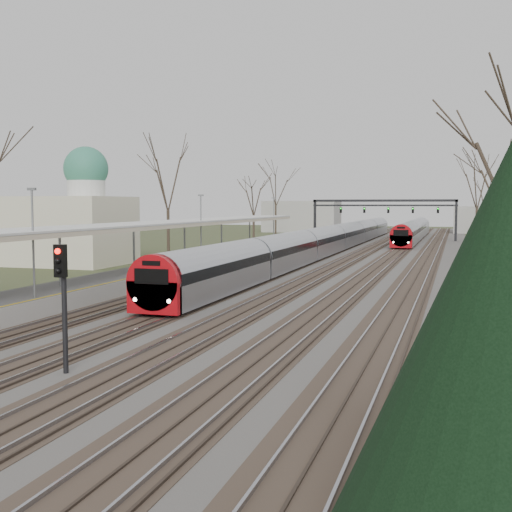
{
  "coord_description": "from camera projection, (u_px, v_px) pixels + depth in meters",
  "views": [
    {
      "loc": [
        10.7,
        -10.71,
        5.29
      ],
      "look_at": [
        -1.63,
        28.53,
        2.0
      ],
      "focal_mm": 45.0,
      "sensor_mm": 36.0,
      "label": 1
    }
  ],
  "objects": [
    {
      "name": "signal_gantry",
      "position": [
        384.0,
        207.0,
        94.14
      ],
      "size": [
        21.0,
        0.59,
        6.08
      ],
      "color": "black",
      "rests_on": "ground"
    },
    {
      "name": "canopy",
      "position": [
        179.0,
        223.0,
        47.56
      ],
      "size": [
        4.1,
        50.0,
        3.11
      ],
      "color": "slate",
      "rests_on": "platform"
    },
    {
      "name": "track_bed",
      "position": [
        351.0,
        256.0,
        66.02
      ],
      "size": [
        24.0,
        160.0,
        0.22
      ],
      "color": "#474442",
      "rests_on": "ground"
    },
    {
      "name": "signal_post",
      "position": [
        63.0,
        289.0,
        19.54
      ],
      "size": [
        0.35,
        0.45,
        4.1
      ],
      "color": "black",
      "rests_on": "ground"
    },
    {
      "name": "train_near",
      "position": [
        334.0,
        239.0,
        71.82
      ],
      "size": [
        2.62,
        90.21,
        3.05
      ],
      "color": "#A1A4AB",
      "rests_on": "ground"
    },
    {
      "name": "dome_building",
      "position": [
        70.0,
        223.0,
        56.13
      ],
      "size": [
        10.0,
        8.0,
        10.3
      ],
      "color": "beige",
      "rests_on": "ground"
    },
    {
      "name": "tree_east_far",
      "position": [
        504.0,
        179.0,
        48.97
      ],
      "size": [
        5.0,
        5.0,
        10.3
      ],
      "color": "#2D231C",
      "rests_on": "ground"
    },
    {
      "name": "platform",
      "position": [
        202.0,
        264.0,
        52.13
      ],
      "size": [
        3.5,
        69.0,
        1.0
      ],
      "primitive_type": "cube",
      "color": "#9E9B93",
      "rests_on": "ground"
    },
    {
      "name": "train_far",
      "position": [
        414.0,
        230.0,
        95.35
      ],
      "size": [
        2.62,
        45.21,
        3.05
      ],
      "color": "#A1A4AB",
      "rests_on": "ground"
    },
    {
      "name": "tree_west_far",
      "position": [
        168.0,
        177.0,
        63.89
      ],
      "size": [
        5.5,
        5.5,
        11.33
      ],
      "color": "#2D231C",
      "rests_on": "ground"
    }
  ]
}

